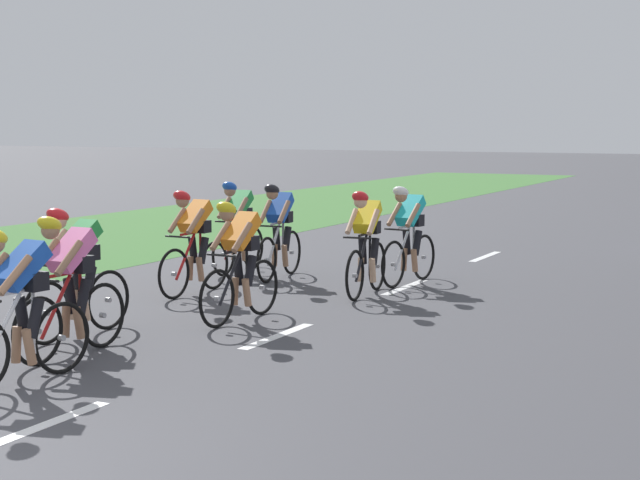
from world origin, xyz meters
name	(u,v)px	position (x,y,z in m)	size (l,w,h in m)	color
grass_verge	(122,233)	(-8.57, 14.00, 0.00)	(7.00, 60.00, 0.01)	#3D7033
lane_markings_centre	(277,336)	(0.00, 5.75, 0.00)	(0.14, 17.60, 0.01)	white
cyclist_lead	(19,303)	(-1.10, 2.71, 0.79)	(0.46, 1.72, 1.56)	black
cyclist_second	(69,284)	(-1.46, 3.84, 0.79)	(0.42, 1.72, 1.56)	black
cyclist_third	(76,270)	(-2.05, 4.67, 0.79)	(0.44, 1.72, 1.56)	black
cyclist_fourth	(239,259)	(-0.86, 6.32, 0.79)	(0.43, 1.72, 1.56)	black
cyclist_fifth	(193,241)	(-2.50, 7.78, 0.79)	(0.42, 1.72, 1.56)	black
cyclist_sixth	(366,242)	(-0.22, 8.79, 0.79)	(0.45, 1.72, 1.56)	black
cyclist_seventh	(279,230)	(-2.13, 9.66, 0.79)	(0.45, 1.72, 1.56)	black
cyclist_eighth	(238,225)	(-3.07, 9.96, 0.79)	(0.42, 1.72, 1.56)	black
cyclist_ninth	(409,234)	(-0.08, 10.07, 0.79)	(0.45, 1.72, 1.56)	black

